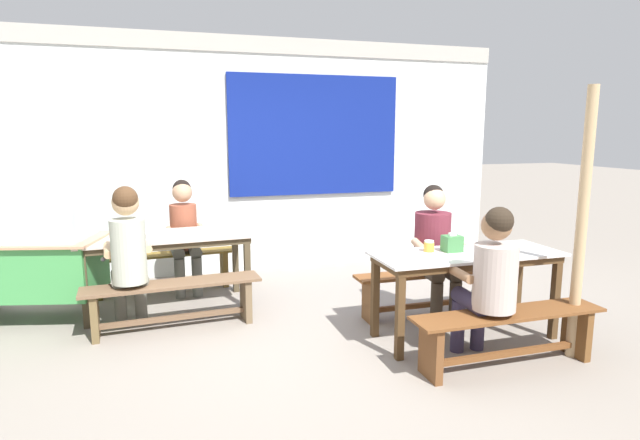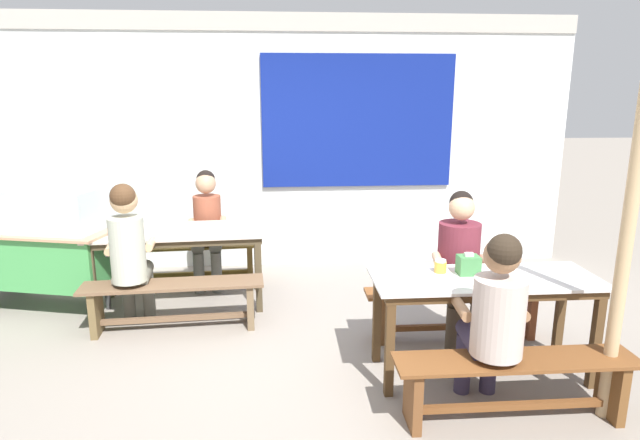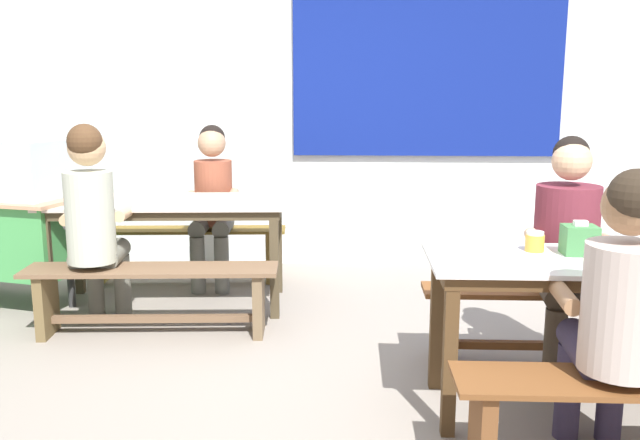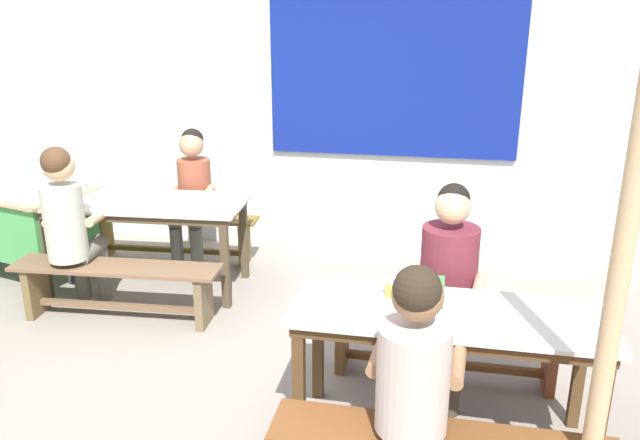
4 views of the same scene
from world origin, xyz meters
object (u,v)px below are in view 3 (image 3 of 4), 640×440
at_px(bench_far_front, 152,290).
at_px(bench_far_back, 186,247).
at_px(dining_table_far, 169,211).
at_px(person_left_back_turned, 93,215).
at_px(dining_table_near, 605,276).
at_px(person_center_facing, 212,195).
at_px(condiment_jar, 535,242).
at_px(person_near_front, 619,304).
at_px(bench_near_back, 560,314).
at_px(person_right_near_table, 568,241).
at_px(soup_bowl, 147,199).
at_px(tissue_box, 579,240).

bearing_deg(bench_far_front, bench_far_back, 93.74).
height_order(dining_table_far, person_left_back_turned, person_left_back_turned).
relative_size(dining_table_near, person_center_facing, 1.30).
bearing_deg(dining_table_near, condiment_jar, 156.17).
height_order(dining_table_far, person_near_front, person_near_front).
distance_m(bench_near_back, person_center_facing, 2.72).
bearing_deg(bench_far_back, person_right_near_table, -32.93).
bearing_deg(bench_far_front, dining_table_far, 93.74).
bearing_deg(dining_table_far, bench_far_back, 93.74).
height_order(person_right_near_table, soup_bowl, person_right_near_table).
xyz_separation_m(bench_near_back, condiment_jar, (-0.29, -0.47, 0.51)).
height_order(dining_table_near, person_near_front, person_near_front).
bearing_deg(bench_near_back, person_center_facing, 146.45).
relative_size(bench_far_front, bench_near_back, 1.03).
bearing_deg(bench_far_front, dining_table_near, -21.48).
distance_m(dining_table_near, soup_bowl, 2.94).
bearing_deg(bench_far_front, bench_near_back, -8.28).
distance_m(person_center_facing, person_right_near_table, 2.72).
bearing_deg(person_left_back_turned, bench_far_back, 76.13).
height_order(person_left_back_turned, person_near_front, person_left_back_turned).
bearing_deg(condiment_jar, bench_far_back, 137.50).
height_order(bench_far_back, person_center_facing, person_center_facing).
bearing_deg(dining_table_near, dining_table_far, 147.76).
xyz_separation_m(dining_table_far, bench_near_back, (2.44, -0.94, -0.39)).
distance_m(person_near_front, person_right_near_table, 1.06).
distance_m(person_left_back_turned, person_center_facing, 1.21).
relative_size(bench_far_back, person_left_back_turned, 1.21).
height_order(person_near_front, tissue_box, person_near_front).
bearing_deg(person_right_near_table, person_center_facing, 145.24).
distance_m(person_center_facing, condiment_jar, 2.76).
relative_size(dining_table_far, person_near_front, 1.37).
relative_size(person_right_near_table, soup_bowl, 8.83).
bearing_deg(dining_table_far, bench_near_back, -21.13).
distance_m(dining_table_near, bench_far_front, 2.61).
relative_size(bench_far_front, person_right_near_table, 1.24).
distance_m(tissue_box, soup_bowl, 2.81).
relative_size(person_left_back_turned, tissue_box, 8.18).
height_order(person_center_facing, person_right_near_table, person_right_near_table).
relative_size(bench_near_back, person_near_front, 1.23).
distance_m(bench_near_back, person_left_back_turned, 2.83).
bearing_deg(bench_far_back, tissue_box, -40.87).
height_order(bench_far_front, tissue_box, tissue_box).
xyz_separation_m(bench_far_back, person_left_back_turned, (-0.28, -1.14, 0.47)).
distance_m(dining_table_near, tissue_box, 0.20).
relative_size(bench_far_front, person_near_front, 1.27).
distance_m(person_left_back_turned, tissue_box, 2.81).
relative_size(bench_far_front, soup_bowl, 10.93).
distance_m(bench_far_front, soup_bowl, 0.72).
xyz_separation_m(dining_table_far, person_near_front, (2.30, -2.06, 0.03)).
height_order(bench_near_back, person_right_near_table, person_right_near_table).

